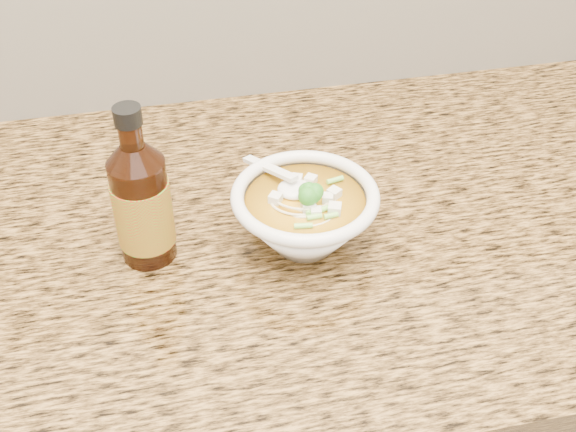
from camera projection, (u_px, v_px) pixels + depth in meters
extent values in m
cube|color=olive|center=(256.00, 234.00, 0.91)|extent=(4.00, 0.68, 0.04)
cylinder|color=white|center=(304.00, 240.00, 0.86)|extent=(0.07, 0.07, 0.01)
torus|color=white|center=(305.00, 196.00, 0.82)|extent=(0.17, 0.17, 0.02)
torus|color=beige|center=(291.00, 199.00, 0.83)|extent=(0.11, 0.11, 0.00)
torus|color=beige|center=(295.00, 204.00, 0.82)|extent=(0.08, 0.08, 0.00)
torus|color=beige|center=(302.00, 194.00, 0.84)|extent=(0.07, 0.07, 0.00)
torus|color=beige|center=(303.00, 199.00, 0.83)|extent=(0.07, 0.07, 0.00)
torus|color=beige|center=(296.00, 199.00, 0.84)|extent=(0.07, 0.07, 0.00)
torus|color=beige|center=(314.00, 201.00, 0.83)|extent=(0.12, 0.12, 0.00)
torus|color=beige|center=(314.00, 197.00, 0.84)|extent=(0.05, 0.05, 0.00)
torus|color=beige|center=(312.00, 197.00, 0.84)|extent=(0.08, 0.08, 0.00)
torus|color=beige|center=(316.00, 211.00, 0.83)|extent=(0.09, 0.09, 0.00)
torus|color=beige|center=(314.00, 208.00, 0.83)|extent=(0.11, 0.11, 0.00)
cube|color=silver|center=(316.00, 205.00, 0.81)|extent=(0.01, 0.01, 0.01)
cube|color=silver|center=(315.00, 181.00, 0.85)|extent=(0.02, 0.02, 0.01)
cube|color=silver|center=(278.00, 189.00, 0.83)|extent=(0.02, 0.02, 0.01)
cube|color=silver|center=(343.00, 199.00, 0.82)|extent=(0.02, 0.02, 0.01)
cube|color=silver|center=(310.00, 183.00, 0.84)|extent=(0.01, 0.01, 0.01)
cube|color=silver|center=(345.00, 210.00, 0.80)|extent=(0.02, 0.02, 0.01)
cube|color=silver|center=(296.00, 202.00, 0.82)|extent=(0.02, 0.02, 0.01)
cube|color=silver|center=(318.00, 211.00, 0.80)|extent=(0.02, 0.02, 0.01)
ellipsoid|color=#196014|center=(311.00, 193.00, 0.81)|extent=(0.03, 0.03, 0.03)
cylinder|color=#84D752|center=(280.00, 195.00, 0.83)|extent=(0.01, 0.02, 0.01)
cylinder|color=#84D752|center=(294.00, 183.00, 0.84)|extent=(0.02, 0.02, 0.01)
cylinder|color=#84D752|center=(348.00, 196.00, 0.82)|extent=(0.02, 0.02, 0.01)
cylinder|color=#84D752|center=(339.00, 216.00, 0.80)|extent=(0.02, 0.02, 0.01)
cylinder|color=#84D752|center=(291.00, 216.00, 0.80)|extent=(0.02, 0.01, 0.01)
cylinder|color=#84D752|center=(264.00, 192.00, 0.83)|extent=(0.02, 0.01, 0.01)
cylinder|color=#84D752|center=(274.00, 182.00, 0.84)|extent=(0.02, 0.01, 0.01)
ellipsoid|color=white|center=(294.00, 189.00, 0.83)|extent=(0.04, 0.04, 0.01)
cube|color=white|center=(270.00, 168.00, 0.86)|extent=(0.05, 0.09, 0.02)
cylinder|color=black|center=(143.00, 210.00, 0.81)|extent=(0.07, 0.07, 0.13)
cylinder|color=black|center=(131.00, 135.00, 0.74)|extent=(0.03, 0.03, 0.03)
cylinder|color=black|center=(127.00, 116.00, 0.73)|extent=(0.03, 0.03, 0.02)
cylinder|color=red|center=(143.00, 212.00, 0.81)|extent=(0.07, 0.07, 0.08)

